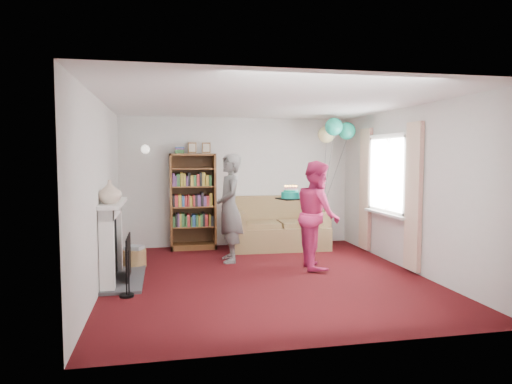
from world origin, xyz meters
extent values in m
plane|color=black|center=(0.00, 0.00, 0.00)|extent=(5.00, 5.00, 0.00)
cube|color=silver|center=(0.00, 2.51, 1.25)|extent=(4.50, 0.02, 2.50)
cube|color=silver|center=(-2.26, 0.00, 1.25)|extent=(0.02, 5.00, 2.50)
cube|color=silver|center=(2.26, 0.00, 1.25)|extent=(0.02, 5.00, 2.50)
cube|color=white|center=(0.00, 0.00, 2.50)|extent=(4.50, 5.00, 0.01)
cube|color=#3F3F42|center=(-2.00, 0.20, 0.02)|extent=(0.55, 1.40, 0.04)
cube|color=white|center=(-2.15, -0.35, 0.53)|extent=(0.18, 0.14, 1.06)
cube|color=white|center=(-2.15, 0.75, 0.53)|extent=(0.18, 0.14, 1.06)
cube|color=white|center=(-2.15, 0.20, 1.00)|extent=(0.18, 1.24, 0.16)
cube|color=white|center=(-2.12, 0.20, 1.10)|extent=(0.28, 1.35, 0.05)
cube|color=black|center=(-2.17, 0.20, 0.48)|extent=(0.10, 0.80, 0.86)
cube|color=black|center=(-1.93, 0.20, 0.33)|extent=(0.02, 0.70, 0.60)
cylinder|color=black|center=(-1.90, -0.58, 0.32)|extent=(0.18, 0.18, 0.64)
cylinder|color=black|center=(-1.87, 1.00, 0.13)|extent=(0.26, 0.26, 0.26)
cube|color=white|center=(2.21, 0.60, 2.08)|extent=(0.08, 1.30, 0.08)
cube|color=white|center=(2.21, 0.60, 0.82)|extent=(0.08, 1.30, 0.08)
cube|color=white|center=(2.24, 0.60, 1.45)|extent=(0.01, 1.15, 1.20)
cube|color=white|center=(2.18, 0.60, 0.79)|extent=(0.14, 1.32, 0.04)
cube|color=beige|center=(2.20, -0.22, 1.15)|extent=(0.07, 0.38, 2.20)
cube|color=beige|center=(2.20, 1.42, 1.15)|extent=(0.07, 0.38, 2.20)
cylinder|color=gold|center=(-1.75, 2.45, 1.90)|extent=(0.04, 0.12, 0.04)
sphere|color=white|center=(-1.75, 2.36, 1.88)|extent=(0.16, 0.16, 0.16)
cube|color=#472B14|center=(-0.89, 2.46, 0.90)|extent=(0.85, 0.04, 1.80)
cube|color=brown|center=(-1.30, 2.27, 0.90)|extent=(0.04, 0.42, 1.80)
cube|color=brown|center=(-0.49, 2.27, 0.90)|extent=(0.04, 0.42, 1.80)
cube|color=brown|center=(-0.89, 2.27, 1.78)|extent=(0.85, 0.42, 0.04)
cube|color=brown|center=(-0.89, 2.27, 0.05)|extent=(0.85, 0.42, 0.10)
cube|color=brown|center=(-0.89, 2.27, 0.43)|extent=(0.77, 0.38, 0.03)
cube|color=brown|center=(-0.89, 2.27, 0.80)|extent=(0.77, 0.38, 0.02)
cube|color=brown|center=(-0.89, 2.27, 1.18)|extent=(0.77, 0.38, 0.02)
cube|color=brown|center=(-0.89, 2.27, 1.51)|extent=(0.77, 0.38, 0.02)
cube|color=maroon|center=(-1.13, 2.25, 1.86)|extent=(0.16, 0.22, 0.12)
cube|color=brown|center=(-0.89, 2.32, 1.91)|extent=(0.16, 0.02, 0.20)
cube|color=brown|center=(-0.63, 2.32, 1.91)|extent=(0.16, 0.02, 0.20)
cube|color=olive|center=(0.70, 2.00, 0.22)|extent=(1.83, 0.97, 0.43)
cube|color=olive|center=(0.70, 2.36, 0.59)|extent=(1.83, 0.24, 0.75)
cube|color=olive|center=(-0.10, 2.00, 0.43)|extent=(0.24, 0.92, 0.59)
cube|color=olive|center=(1.50, 2.00, 0.43)|extent=(0.24, 0.92, 0.59)
cube|color=olive|center=(0.29, 1.92, 0.46)|extent=(0.78, 0.67, 0.12)
cube|color=olive|center=(1.11, 1.92, 0.46)|extent=(0.78, 0.67, 0.12)
cylinder|color=#A37A4C|center=(-1.90, 1.00, 0.14)|extent=(0.37, 0.37, 0.28)
cube|color=beige|center=(-1.90, 1.00, 0.31)|extent=(0.26, 0.20, 0.06)
imported|color=black|center=(-0.37, 1.08, 0.89)|extent=(0.44, 0.66, 1.79)
imported|color=#C1265C|center=(0.92, 0.39, 0.84)|extent=(0.72, 0.88, 1.68)
cube|color=black|center=(0.58, 0.71, 1.06)|extent=(0.38, 0.38, 0.02)
cylinder|color=#0C9274|center=(0.58, 0.71, 1.12)|extent=(0.31, 0.31, 0.10)
cylinder|color=#0C9274|center=(0.58, 0.71, 1.18)|extent=(0.23, 0.23, 0.04)
cylinder|color=pink|center=(0.67, 0.71, 1.22)|extent=(0.01, 0.01, 0.09)
sphere|color=orange|center=(0.67, 0.71, 1.27)|extent=(0.02, 0.02, 0.02)
cylinder|color=pink|center=(0.66, 0.75, 1.22)|extent=(0.01, 0.01, 0.09)
sphere|color=orange|center=(0.66, 0.75, 1.27)|extent=(0.02, 0.02, 0.02)
cylinder|color=pink|center=(0.63, 0.78, 1.22)|extent=(0.01, 0.01, 0.09)
sphere|color=orange|center=(0.63, 0.78, 1.27)|extent=(0.02, 0.02, 0.02)
cylinder|color=pink|center=(0.59, 0.80, 1.22)|extent=(0.01, 0.01, 0.09)
sphere|color=orange|center=(0.59, 0.80, 1.27)|extent=(0.02, 0.02, 0.02)
cylinder|color=pink|center=(0.54, 0.79, 1.22)|extent=(0.01, 0.01, 0.09)
sphere|color=orange|center=(0.54, 0.79, 1.27)|extent=(0.02, 0.02, 0.02)
cylinder|color=pink|center=(0.51, 0.77, 1.22)|extent=(0.01, 0.01, 0.09)
sphere|color=orange|center=(0.51, 0.77, 1.27)|extent=(0.02, 0.02, 0.02)
cylinder|color=pink|center=(0.49, 0.73, 1.22)|extent=(0.01, 0.01, 0.09)
sphere|color=orange|center=(0.49, 0.73, 1.27)|extent=(0.02, 0.02, 0.02)
cylinder|color=pink|center=(0.49, 0.68, 1.22)|extent=(0.01, 0.01, 0.09)
sphere|color=orange|center=(0.49, 0.68, 1.27)|extent=(0.02, 0.02, 0.02)
cylinder|color=pink|center=(0.51, 0.64, 1.22)|extent=(0.01, 0.01, 0.09)
sphere|color=orange|center=(0.51, 0.64, 1.27)|extent=(0.02, 0.02, 0.02)
cylinder|color=pink|center=(0.54, 0.62, 1.22)|extent=(0.01, 0.01, 0.09)
sphere|color=orange|center=(0.54, 0.62, 1.27)|extent=(0.02, 0.02, 0.02)
cylinder|color=pink|center=(0.59, 0.61, 1.22)|extent=(0.01, 0.01, 0.09)
sphere|color=orange|center=(0.59, 0.61, 1.27)|extent=(0.02, 0.02, 0.02)
cylinder|color=pink|center=(0.63, 0.63, 1.22)|extent=(0.01, 0.01, 0.09)
sphere|color=orange|center=(0.63, 0.63, 1.27)|extent=(0.02, 0.02, 0.02)
cylinder|color=pink|center=(0.66, 0.66, 1.22)|extent=(0.01, 0.01, 0.09)
sphere|color=orange|center=(0.66, 0.66, 1.27)|extent=(0.02, 0.02, 0.02)
sphere|color=#3F3F3F|center=(1.50, 1.80, 0.70)|extent=(0.02, 0.02, 0.02)
sphere|color=#1BA986|center=(1.93, 1.69, 2.22)|extent=(0.32, 0.32, 0.32)
sphere|color=#F5E796|center=(1.60, 1.88, 2.16)|extent=(0.32, 0.32, 0.32)
sphere|color=#1BA986|center=(1.60, 1.50, 2.28)|extent=(0.32, 0.32, 0.32)
imported|color=beige|center=(-2.12, -0.15, 1.28)|extent=(0.40, 0.40, 0.31)
camera|label=1|loc=(-1.43, -6.34, 1.74)|focal=32.00mm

